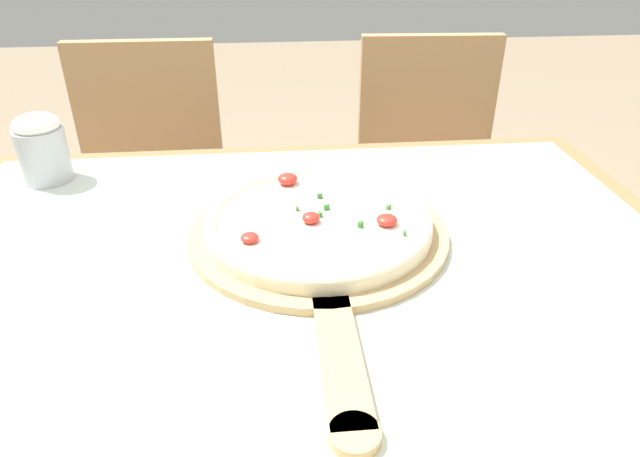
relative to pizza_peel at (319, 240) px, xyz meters
The scene contains 7 objects.
dining_table 0.15m from the pizza_peel, 108.30° to the right, with size 1.16×0.96×0.74m.
towel_cloth 0.09m from the pizza_peel, 108.30° to the right, with size 1.08×0.88×0.00m.
pizza_peel is the anchor object (origin of this frame).
pizza 0.03m from the pizza_peel, 90.12° to the left, with size 0.33×0.33×0.04m.
chair_left 0.87m from the pizza_peel, 118.10° to the left, with size 0.40×0.40×0.87m.
chair_right 0.86m from the pizza_peel, 62.87° to the left, with size 0.42×0.42×0.87m.
flour_cup 0.53m from the pizza_peel, 150.25° to the left, with size 0.08×0.08×0.12m.
Camera 1 is at (-0.04, -0.61, 1.18)m, focal length 32.00 mm.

